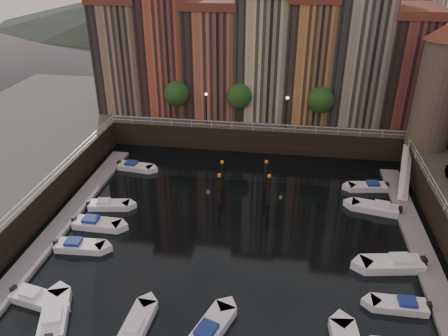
% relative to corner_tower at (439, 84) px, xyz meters
% --- Properties ---
extents(ground, '(200.00, 200.00, 0.00)m').
position_rel_corner_tower_xyz_m(ground, '(-20.00, -14.50, -10.19)').
color(ground, black).
rests_on(ground, ground).
extents(quay_far, '(80.00, 20.00, 3.00)m').
position_rel_corner_tower_xyz_m(quay_far, '(-20.00, 11.50, -8.69)').
color(quay_far, black).
rests_on(quay_far, ground).
extents(dock_left, '(2.00, 28.00, 0.35)m').
position_rel_corner_tower_xyz_m(dock_left, '(-36.20, -15.50, -10.02)').
color(dock_left, gray).
rests_on(dock_left, ground).
extents(dock_right, '(2.00, 28.00, 0.35)m').
position_rel_corner_tower_xyz_m(dock_right, '(-3.80, -15.50, -10.02)').
color(dock_right, gray).
rests_on(dock_right, ground).
extents(mountains, '(145.00, 100.00, 18.00)m').
position_rel_corner_tower_xyz_m(mountains, '(-18.28, 95.50, -2.28)').
color(mountains, '#2D382D').
rests_on(mountains, ground).
extents(far_terrace, '(48.70, 10.30, 17.50)m').
position_rel_corner_tower_xyz_m(far_terrace, '(-16.69, 9.00, 0.76)').
color(far_terrace, '#93755E').
rests_on(far_terrace, quay_far).
extents(corner_tower, '(5.20, 5.20, 13.80)m').
position_rel_corner_tower_xyz_m(corner_tower, '(0.00, 0.00, 0.00)').
color(corner_tower, '#6B5B4C').
rests_on(corner_tower, quay_right).
extents(promenade_trees, '(21.20, 3.20, 5.20)m').
position_rel_corner_tower_xyz_m(promenade_trees, '(-21.33, 3.70, -3.61)').
color(promenade_trees, black).
rests_on(promenade_trees, quay_far).
extents(street_lamps, '(10.36, 0.36, 4.18)m').
position_rel_corner_tower_xyz_m(street_lamps, '(-21.00, 2.70, -4.30)').
color(street_lamps, black).
rests_on(street_lamps, quay_far).
extents(railings, '(36.08, 34.04, 0.52)m').
position_rel_corner_tower_xyz_m(railings, '(-20.00, -9.62, -6.41)').
color(railings, white).
rests_on(railings, ground).
extents(gangway, '(2.78, 8.32, 3.73)m').
position_rel_corner_tower_xyz_m(gangway, '(-2.90, -4.50, -8.28)').
color(gangway, white).
rests_on(gangway, ground).
extents(mooring_pilings, '(5.39, 4.01, 3.78)m').
position_rel_corner_tower_xyz_m(mooring_pilings, '(-19.86, -9.52, -8.54)').
color(mooring_pilings, black).
rests_on(mooring_pilings, ground).
extents(boat_left_0, '(4.47, 2.32, 1.00)m').
position_rel_corner_tower_xyz_m(boat_left_0, '(-33.37, -26.66, -9.86)').
color(boat_left_0, white).
rests_on(boat_left_0, ground).
extents(boat_left_1, '(4.44, 1.82, 1.01)m').
position_rel_corner_tower_xyz_m(boat_left_1, '(-33.00, -20.31, -9.85)').
color(boat_left_1, white).
rests_on(boat_left_1, ground).
extents(boat_left_2, '(4.66, 1.78, 1.07)m').
position_rel_corner_tower_xyz_m(boat_left_2, '(-32.88, -16.92, -9.84)').
color(boat_left_2, white).
rests_on(boat_left_2, ground).
extents(boat_left_3, '(4.31, 2.09, 0.97)m').
position_rel_corner_tower_xyz_m(boat_left_3, '(-33.05, -13.58, -9.87)').
color(boat_left_3, white).
rests_on(boat_left_3, ground).
extents(boat_left_4, '(4.36, 2.02, 0.98)m').
position_rel_corner_tower_xyz_m(boat_left_4, '(-33.16, -5.14, -9.86)').
color(boat_left_4, white).
rests_on(boat_left_4, ground).
extents(boat_right_1, '(4.14, 1.51, 0.95)m').
position_rel_corner_tower_xyz_m(boat_right_1, '(-6.94, -23.43, -9.87)').
color(boat_right_1, white).
rests_on(boat_right_1, ground).
extents(boat_right_2, '(5.33, 2.70, 1.19)m').
position_rel_corner_tower_xyz_m(boat_right_2, '(-6.60, -18.86, -9.79)').
color(boat_right_2, white).
rests_on(boat_right_2, ground).
extents(boat_right_3, '(4.84, 2.55, 1.08)m').
position_rel_corner_tower_xyz_m(boat_right_3, '(-6.62, -10.25, -9.83)').
color(boat_right_3, white).
rests_on(boat_right_3, ground).
extents(boat_right_4, '(4.29, 2.09, 0.96)m').
position_rel_corner_tower_xyz_m(boat_right_4, '(-6.76, -5.96, -9.87)').
color(boat_right_4, white).
rests_on(boat_right_4, ground).
extents(boat_near_0, '(3.19, 4.95, 1.12)m').
position_rel_corner_tower_xyz_m(boat_near_0, '(-31.19, -28.10, -9.82)').
color(boat_near_0, white).
rests_on(boat_near_0, ground).
extents(boat_near_1, '(1.84, 4.45, 1.01)m').
position_rel_corner_tower_xyz_m(boat_near_1, '(-25.25, -28.04, -9.85)').
color(boat_near_1, white).
rests_on(boat_near_1, ground).
extents(boat_near_2, '(3.14, 4.82, 1.09)m').
position_rel_corner_tower_xyz_m(boat_near_2, '(-20.18, -27.68, -9.83)').
color(boat_near_2, white).
rests_on(boat_near_2, ground).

